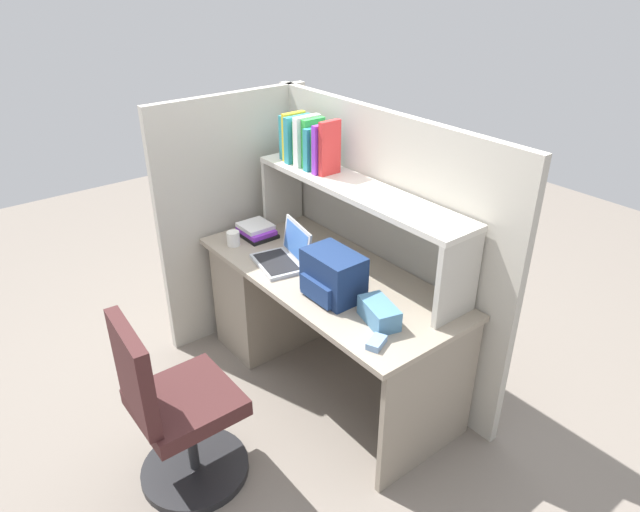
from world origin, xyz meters
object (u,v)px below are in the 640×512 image
object	(u,v)px
laptop	(285,255)
paper_cup	(233,238)
office_chair	(176,416)
tissue_box	(379,313)
computer_mouse	(376,343)
backpack	(332,276)

from	to	relation	value
laptop	paper_cup	distance (m)	0.39
laptop	office_chair	distance (m)	1.03
paper_cup	office_chair	distance (m)	1.13
paper_cup	tissue_box	distance (m)	1.12
computer_mouse	backpack	bearing A→B (deg)	143.46
backpack	paper_cup	distance (m)	0.80
laptop	backpack	size ratio (longest dim) A/B	1.18
laptop	office_chair	xyz separation A→B (m)	(0.37, -0.88, -0.39)
backpack	paper_cup	world-z (taller)	backpack
backpack	paper_cup	size ratio (longest dim) A/B	3.55
backpack	tissue_box	xyz separation A→B (m)	(0.32, 0.02, -0.07)
computer_mouse	paper_cup	distance (m)	1.24
computer_mouse	tissue_box	distance (m)	0.19
backpack	computer_mouse	bearing A→B (deg)	-13.96
computer_mouse	office_chair	distance (m)	0.98
backpack	computer_mouse	distance (m)	0.47
laptop	office_chair	size ratio (longest dim) A/B	0.38
backpack	tissue_box	world-z (taller)	backpack
laptop	office_chair	bearing A→B (deg)	-67.20
tissue_box	office_chair	bearing A→B (deg)	-97.14
paper_cup	backpack	bearing A→B (deg)	7.43
paper_cup	office_chair	world-z (taller)	office_chair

